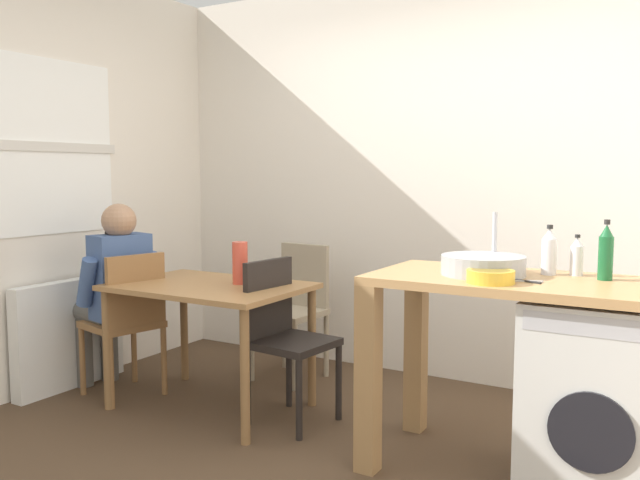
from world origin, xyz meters
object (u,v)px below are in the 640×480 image
object	(u,v)px
seated_person	(114,287)
bottle_tall_green	(549,252)
vase	(240,263)
dining_table	(210,300)
bottle_clear_small	(606,253)
bottle_squat_brown	(577,257)
washing_machine	(602,399)
chair_opposite	(283,331)
chair_spare_by_wall	(296,303)
mixing_bowl	(491,276)
chair_person_seat	(128,317)

from	to	relation	value
seated_person	bottle_tall_green	size ratio (longest dim) A/B	5.22
vase	bottle_tall_green	bearing A→B (deg)	2.10
dining_table	seated_person	bearing A→B (deg)	-173.57
dining_table	vase	bearing A→B (deg)	33.69
dining_table	bottle_clear_small	xyz separation A→B (m)	(2.11, 0.13, 0.40)
bottle_squat_brown	bottle_clear_small	distance (m)	0.15
washing_machine	bottle_squat_brown	size ratio (longest dim) A/B	4.57
chair_opposite	vase	xyz separation A→B (m)	(-0.33, 0.04, 0.36)
chair_spare_by_wall	bottle_squat_brown	distance (m)	2.03
seated_person	bottle_tall_green	world-z (taller)	seated_person
washing_machine	bottle_squat_brown	world-z (taller)	bottle_squat_brown
washing_machine	dining_table	bearing A→B (deg)	179.98
vase	chair_spare_by_wall	bearing A→B (deg)	93.78
mixing_bowl	vase	size ratio (longest dim) A/B	0.82
chair_spare_by_wall	washing_machine	world-z (taller)	chair_spare_by_wall
bottle_tall_green	bottle_clear_small	world-z (taller)	bottle_clear_small
dining_table	chair_person_seat	distance (m)	0.58
chair_spare_by_wall	vase	distance (m)	0.76
washing_machine	vase	bearing A→B (deg)	177.10
chair_person_seat	bottle_tall_green	size ratio (longest dim) A/B	3.92
chair_opposite	mixing_bowl	distance (m)	1.33
chair_person_seat	seated_person	world-z (taller)	seated_person
washing_machine	vase	xyz separation A→B (m)	(-1.99, 0.10, 0.43)
bottle_clear_small	vase	bearing A→B (deg)	-179.13
chair_person_seat	seated_person	xyz separation A→B (m)	(-0.16, 0.04, 0.16)
chair_person_seat	bottle_squat_brown	xyz separation A→B (m)	(2.53, 0.32, 0.50)
chair_spare_by_wall	washing_machine	distance (m)	2.18
chair_opposite	seated_person	world-z (taller)	seated_person
vase	washing_machine	bearing A→B (deg)	-2.90
chair_person_seat	seated_person	distance (m)	0.23
chair_spare_by_wall	mixing_bowl	distance (m)	1.92
chair_spare_by_wall	chair_person_seat	bearing A→B (deg)	58.01
dining_table	vase	distance (m)	0.28
chair_person_seat	vase	size ratio (longest dim) A/B	3.64
dining_table	vase	size ratio (longest dim) A/B	4.44
chair_opposite	mixing_bowl	bearing A→B (deg)	84.31
dining_table	mixing_bowl	size ratio (longest dim) A/B	5.45
bottle_clear_small	washing_machine	bearing A→B (deg)	-79.62
chair_person_seat	washing_machine	bearing A→B (deg)	-73.66
washing_machine	bottle_clear_small	xyz separation A→B (m)	(-0.02, 0.13, 0.61)
chair_opposite	bottle_squat_brown	size ratio (longest dim) A/B	4.79
chair_spare_by_wall	bottle_clear_small	bearing A→B (deg)	166.43
chair_spare_by_wall	bottle_tall_green	bearing A→B (deg)	165.11
chair_spare_by_wall	bottle_tall_green	xyz separation A→B (m)	(1.76, -0.61, 0.52)
bottle_clear_small	vase	size ratio (longest dim) A/B	1.07
washing_machine	mixing_bowl	xyz separation A→B (m)	(-0.43, -0.20, 0.52)
chair_person_seat	bottle_clear_small	size ratio (longest dim) A/B	3.40
chair_person_seat	mixing_bowl	size ratio (longest dim) A/B	4.46
chair_spare_by_wall	bottle_clear_small	size ratio (longest dim) A/B	3.40
bottle_squat_brown	chair_spare_by_wall	bearing A→B (deg)	162.95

